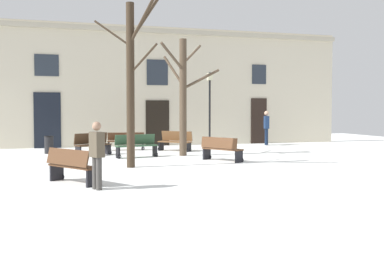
{
  "coord_description": "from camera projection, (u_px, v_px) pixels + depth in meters",
  "views": [
    {
      "loc": [
        -4.3,
        -13.71,
        1.88
      ],
      "look_at": [
        0.0,
        1.79,
        1.22
      ],
      "focal_mm": 40.82,
      "sensor_mm": 36.0,
      "label": 1
    }
  ],
  "objects": [
    {
      "name": "bench_back_to_back_left",
      "position": [
        72.0,
        166.0,
        11.12
      ],
      "size": [
        1.36,
        1.63,
        0.9
      ],
      "rotation": [
        0.0,
        0.0,
        2.19
      ],
      "color": "#51331E",
      "rests_on": "ground"
    },
    {
      "name": "litter_bin",
      "position": [
        49.0,
        145.0,
        18.84
      ],
      "size": [
        0.4,
        0.4,
        0.76
      ],
      "color": "black",
      "rests_on": "ground"
    },
    {
      "name": "bench_far_corner",
      "position": [
        126.0,
        141.0,
        20.47
      ],
      "size": [
        1.76,
        0.64,
        0.83
      ],
      "rotation": [
        0.0,
        0.0,
        6.16
      ],
      "color": "#51331E",
      "rests_on": "ground"
    },
    {
      "name": "streetlamp",
      "position": [
        210.0,
        101.0,
        21.96
      ],
      "size": [
        0.3,
        0.3,
        3.81
      ],
      "color": "black",
      "rests_on": "ground"
    },
    {
      "name": "person_strolling",
      "position": [
        266.0,
        126.0,
        23.41
      ],
      "size": [
        0.29,
        0.41,
        1.83
      ],
      "rotation": [
        0.0,
        0.0,
        4.52
      ],
      "color": "black",
      "rests_on": "ground"
    },
    {
      "name": "bench_near_lamp",
      "position": [
        93.0,
        144.0,
        18.04
      ],
      "size": [
        1.57,
        1.19,
        0.93
      ],
      "rotation": [
        0.0,
        0.0,
        0.54
      ],
      "color": "#3D2819",
      "rests_on": "ground"
    },
    {
      "name": "person_by_shop_door",
      "position": [
        97.0,
        152.0,
        10.28
      ],
      "size": [
        0.36,
        0.44,
        1.61
      ],
      "rotation": [
        0.0,
        0.0,
        5.16
      ],
      "color": "#403D3A",
      "rests_on": "ground"
    },
    {
      "name": "building_facade",
      "position": [
        155.0,
        85.0,
        23.1
      ],
      "size": [
        21.17,
        0.6,
        6.27
      ],
      "color": "beige",
      "rests_on": "ground"
    },
    {
      "name": "bench_by_litter_bin",
      "position": [
        175.0,
        141.0,
        20.07
      ],
      "size": [
        1.51,
        1.4,
        0.91
      ],
      "rotation": [
        0.0,
        0.0,
        5.57
      ],
      "color": "brown",
      "rests_on": "ground"
    },
    {
      "name": "bench_back_to_back_right",
      "position": [
        221.0,
        149.0,
        16.04
      ],
      "size": [
        1.27,
        1.65,
        0.89
      ],
      "rotation": [
        0.0,
        0.0,
        2.13
      ],
      "color": "#51331E",
      "rests_on": "ground"
    },
    {
      "name": "bench_facing_shops",
      "position": [
        136.0,
        145.0,
        17.36
      ],
      "size": [
        1.74,
        0.78,
        0.91
      ],
      "rotation": [
        0.0,
        0.0,
        0.21
      ],
      "color": "#2D4C33",
      "rests_on": "ground"
    },
    {
      "name": "tree_foreground",
      "position": [
        183.0,
        93.0,
        17.89
      ],
      "size": [
        2.64,
        1.91,
        4.79
      ],
      "color": "#4C3D2D",
      "rests_on": "ground"
    },
    {
      "name": "ground_plane",
      "position": [
        206.0,
        167.0,
        14.42
      ],
      "size": [
        33.87,
        33.87,
        0.0
      ],
      "primitive_type": "plane",
      "color": "white"
    },
    {
      "name": "tree_right_of_center",
      "position": [
        131.0,
        78.0,
        14.17
      ],
      "size": [
        1.99,
        1.95,
        5.49
      ],
      "color": "#382B1E",
      "rests_on": "ground"
    }
  ]
}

